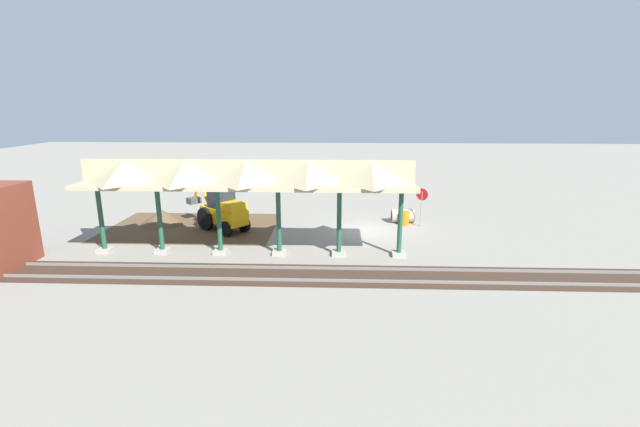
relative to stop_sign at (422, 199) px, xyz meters
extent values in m
plane|color=gray|center=(3.34, 1.16, -1.77)|extent=(120.00, 120.00, 0.00)
cube|color=brown|center=(14.41, 0.78, -1.76)|extent=(10.38, 7.00, 0.01)
cube|color=#9E998E|center=(2.15, 5.56, -1.67)|extent=(0.70, 0.70, 0.20)
cylinder|color=#1E4C38|center=(2.15, 5.56, 0.03)|extent=(0.24, 0.24, 3.60)
cube|color=#9E998E|center=(5.22, 5.56, -1.67)|extent=(0.70, 0.70, 0.20)
cylinder|color=#1E4C38|center=(5.22, 5.56, 0.03)|extent=(0.24, 0.24, 3.60)
cube|color=#9E998E|center=(8.29, 5.56, -1.67)|extent=(0.70, 0.70, 0.20)
cylinder|color=#1E4C38|center=(8.29, 5.56, 0.03)|extent=(0.24, 0.24, 3.60)
cube|color=#9E998E|center=(11.36, 5.56, -1.67)|extent=(0.70, 0.70, 0.20)
cylinder|color=#1E4C38|center=(11.36, 5.56, 0.03)|extent=(0.24, 0.24, 3.60)
cube|color=#9E998E|center=(14.43, 5.56, -1.67)|extent=(0.70, 0.70, 0.20)
cylinder|color=#1E4C38|center=(14.43, 5.56, 0.03)|extent=(0.24, 0.24, 3.60)
cube|color=#9E998E|center=(17.51, 5.56, -1.67)|extent=(0.70, 0.70, 0.20)
cylinder|color=#1E4C38|center=(17.51, 5.56, 0.03)|extent=(0.24, 0.24, 3.60)
cube|color=tan|center=(9.83, 5.56, 1.93)|extent=(16.56, 3.20, 0.20)
cube|color=tan|center=(9.83, 5.56, 2.58)|extent=(16.56, 0.20, 1.10)
pyramid|color=tan|center=(3.68, 5.56, 2.58)|extent=(2.76, 3.20, 1.10)
pyramid|color=tan|center=(6.75, 5.56, 2.58)|extent=(2.76, 3.20, 1.10)
pyramid|color=tan|center=(9.83, 5.56, 2.58)|extent=(2.76, 3.20, 1.10)
pyramid|color=tan|center=(12.90, 5.56, 2.58)|extent=(2.76, 3.20, 1.10)
pyramid|color=tan|center=(15.97, 5.56, 2.58)|extent=(2.76, 3.20, 1.10)
cube|color=slate|center=(3.34, 7.62, -1.69)|extent=(60.00, 0.08, 0.15)
cube|color=slate|center=(3.34, 9.06, -1.69)|extent=(60.00, 0.08, 0.15)
cube|color=#38281E|center=(3.34, 8.34, -1.75)|extent=(60.00, 2.58, 0.03)
cylinder|color=gray|center=(0.00, 0.00, -0.64)|extent=(0.06, 0.06, 2.25)
cylinder|color=red|center=(0.00, 0.00, 0.30)|extent=(0.66, 0.43, 0.76)
cube|color=orange|center=(12.22, 1.36, -0.80)|extent=(3.29, 3.05, 0.90)
cube|color=#1E262D|center=(12.37, 1.24, 0.35)|extent=(1.75, 1.73, 1.40)
cube|color=orange|center=(11.43, 2.02, -0.10)|extent=(1.58, 1.58, 0.50)
cylinder|color=black|center=(12.50, 0.20, -1.07)|extent=(1.27, 1.13, 1.40)
cylinder|color=black|center=(13.42, 1.30, -1.07)|extent=(1.27, 1.13, 1.40)
cylinder|color=black|center=(10.97, 1.56, -1.32)|extent=(0.88, 0.81, 0.90)
cylinder|color=black|center=(11.80, 2.56, -1.32)|extent=(0.88, 0.81, 0.90)
cylinder|color=orange|center=(13.80, 0.04, 0.31)|extent=(0.93, 0.82, 1.41)
cylinder|color=orange|center=(14.45, -0.50, 0.29)|extent=(0.80, 0.71, 1.42)
cube|color=#47474C|center=(14.75, -0.75, -0.38)|extent=(0.97, 1.00, 0.40)
cone|color=brown|center=(16.60, 0.19, -1.77)|extent=(5.73, 5.73, 1.94)
cylinder|color=#9E9384|center=(1.00, -0.85, -1.32)|extent=(1.44, 0.91, 0.89)
cylinder|color=black|center=(1.72, -0.86, -1.32)|extent=(0.02, 0.58, 0.58)
cylinder|color=orange|center=(0.98, -0.24, -1.32)|extent=(0.56, 0.56, 0.90)
camera|label=1|loc=(5.40, 26.39, 5.82)|focal=24.00mm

